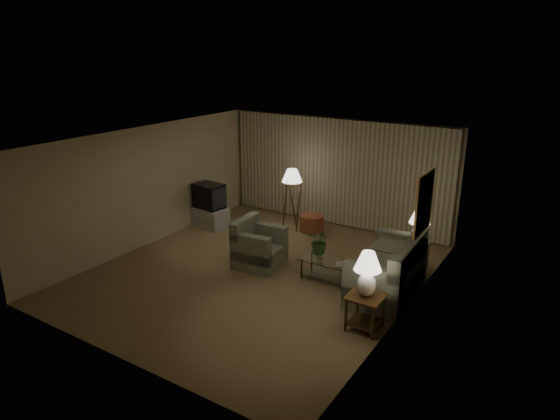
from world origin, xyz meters
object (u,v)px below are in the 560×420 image
Objects in this scene: ottoman at (312,223)px; vase at (320,255)px; floor_lamp at (292,198)px; side_table_near at (365,306)px; side_table_far at (417,253)px; tv_cabinet at (210,217)px; armchair at (260,248)px; table_lamp_near at (367,270)px; crt_tv at (209,196)px; coffee_table at (326,267)px; sofa at (387,271)px; table_lamp_far at (420,223)px.

vase is (1.39, -2.21, 0.28)m from ottoman.
vase is (1.88, -2.07, -0.32)m from floor_lamp.
side_table_near is at bearing -50.18° from ottoman.
tv_cabinet is at bearing -177.30° from side_table_far.
table_lamp_near is at bearing -116.93° from armchair.
table_lamp_near is 5.71m from crt_tv.
side_table_far is at bearing 90.00° from table_lamp_near.
floor_lamp is at bearing 134.52° from coffee_table.
coffee_table is at bearing -88.45° from sofa.
armchair is at bearing -88.35° from ottoman.
coffee_table is at bearing -45.48° from floor_lamp.
sofa reaches higher than side_table_near.
armchair is 1.83× the size of ottoman.
floor_lamp is 11.30× the size of vase.
armchair is 1.49m from coffee_table.
armchair reaches higher than side_table_far.
sofa is 1.26m from side_table_far.
ottoman is at bearing 32.36° from tv_cabinet.
armchair is 8.10× the size of vase.
ottoman is 2.63m from vase.
armchair is 3.10m from table_lamp_near.
vase is at bearing -88.98° from sofa.
ottoman is (-2.74, 2.11, -0.24)m from sofa.
tv_cabinet is at bearing -152.10° from floor_lamp.
floor_lamp is 2.82m from vase.
floor_lamp is (-3.38, 3.32, 0.39)m from side_table_near.
armchair is 1.82× the size of side_table_near.
table_lamp_near reaches higher than coffee_table.
table_lamp_near is at bearing -39.90° from vase.
crt_tv is (-5.20, 2.35, -0.24)m from table_lamp_near.
table_lamp_far is 5.31× the size of vase.
ottoman is 4.43× the size of vase.
table_lamp_near is at bearing 165.96° from side_table_near.
floor_lamp reaches higher than tv_cabinet.
coffee_table is at bearing 137.10° from side_table_near.
ottoman is at bearing 163.34° from table_lamp_far.
table_lamp_far is 3.13m from ottoman.
table_lamp_far is 2.09m from vase.
sofa reaches higher than coffee_table.
table_lamp_far is 0.71× the size of coffee_table.
armchair is at bearing -152.15° from table_lamp_far.
floor_lamp is at bearing -163.37° from ottoman.
side_table_far is at bearing 9.40° from crt_tv.
crt_tv is 3.88m from vase.
coffee_table is (-1.34, -1.35, -0.12)m from side_table_far.
side_table_far is at bearing 90.00° from side_table_near.
armchair is at bearing -152.15° from side_table_far.
table_lamp_far is at bearing -12.00° from floor_lamp.
crt_tv is (-3.86, 1.10, 0.53)m from coffee_table.
table_lamp_far is (0.15, 1.25, 0.58)m from sofa.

